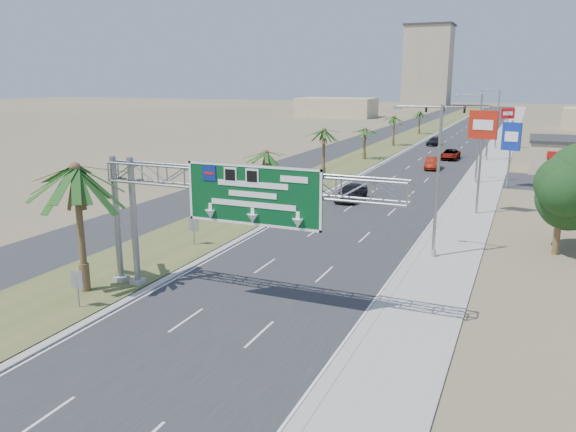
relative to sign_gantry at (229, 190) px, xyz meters
The scene contains 28 objects.
ground 11.68m from the sign_gantry, 83.89° to the right, with size 600.00×600.00×0.00m, color #8C7A59.
road 100.26m from the sign_gantry, 89.39° to the left, with size 12.00×300.00×0.02m, color #28282B.
sidewalk_right 100.71m from the sign_gantry, 84.54° to the left, with size 4.00×300.00×0.10m, color #9E9B93.
median_grass 100.65m from the sign_gantry, 95.10° to the left, with size 7.00×300.00×0.12m, color #455E29.
opposing_road 101.51m from the sign_gantry, 99.05° to the left, with size 8.00×300.00×0.02m, color #28282B.
sign_gantry is the anchor object (origin of this frame).
palm_near 8.41m from the sign_gantry, 166.68° to the right, with size 5.70×5.70×8.35m.
palm_row_b 23.66m from the sign_gantry, 110.92° to the left, with size 3.99×3.99×5.95m.
palm_row_c 39.00m from the sign_gantry, 102.50° to the left, with size 3.99×3.99×6.75m.
palm_row_d 56.73m from the sign_gantry, 98.56° to the left, with size 3.99×3.99×5.45m.
palm_row_e 75.55m from the sign_gantry, 96.41° to the left, with size 3.99×3.99×6.15m.
palm_row_f 100.44m from the sign_gantry, 94.82° to the left, with size 3.99×3.99×5.75m.
streetlight_near 14.75m from the sign_gantry, 55.30° to the left, with size 3.27×0.44×10.00m.
streetlight_mid 42.92m from the sign_gantry, 78.76° to the left, with size 3.27×0.44×10.00m.
streetlight_far 78.53m from the sign_gantry, 83.89° to the left, with size 3.27×0.44×10.00m.
signal_mast 62.37m from the sign_gantry, 84.26° to the left, with size 10.28×0.71×8.00m.
oak_near 22.77m from the sign_gantry, 45.02° to the left, with size 4.50×4.50×6.80m.
median_signback_a 9.06m from the sign_gantry, 149.77° to the right, with size 0.75×0.08×2.08m.
median_signback_b 11.90m from the sign_gantry, 132.65° to the left, with size 0.75×0.08×2.08m.
tower_distant 242.33m from the sign_gantry, 97.34° to the left, with size 20.00×16.00×35.00m, color tan.
building_distant_left 156.40m from the sign_gantry, 106.32° to the left, with size 24.00×14.00×6.00m, color tan.
car_left_lane 27.78m from the sign_gantry, 93.57° to the left, with size 2.03×5.05×1.72m, color black.
car_mid_lane 51.19m from the sign_gantry, 87.45° to the left, with size 1.68×4.82×1.59m, color maroon.
car_right_lane 61.79m from the sign_gantry, 87.01° to the left, with size 2.45×5.31×1.48m, color gray.
car_far 79.68m from the sign_gantry, 91.41° to the left, with size 2.00×4.92×1.43m, color black.
pole_sign_red_near 28.09m from the sign_gantry, 68.99° to the left, with size 2.41×0.82×9.21m.
pole_sign_blue 42.42m from the sign_gantry, 73.56° to the left, with size 2.00×0.86×7.30m.
pole_sign_red_far 80.68m from the sign_gantry, 82.84° to the left, with size 2.19×0.92×7.07m.
Camera 1 is at (12.64, -14.52, 11.46)m, focal length 35.00 mm.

